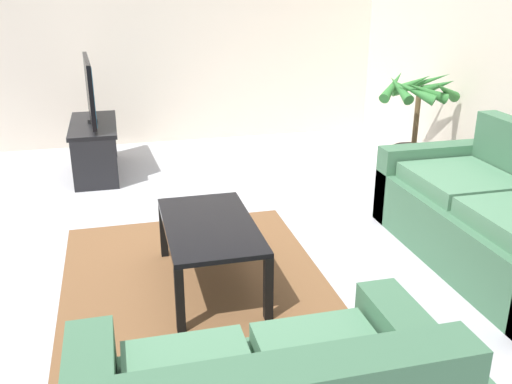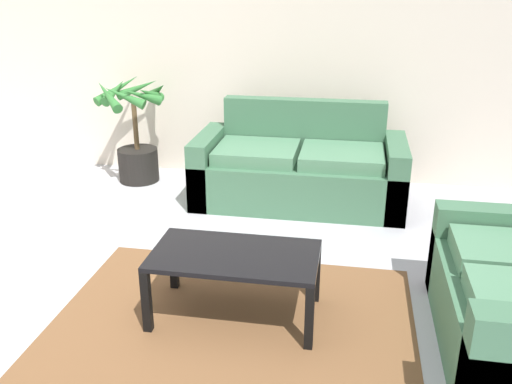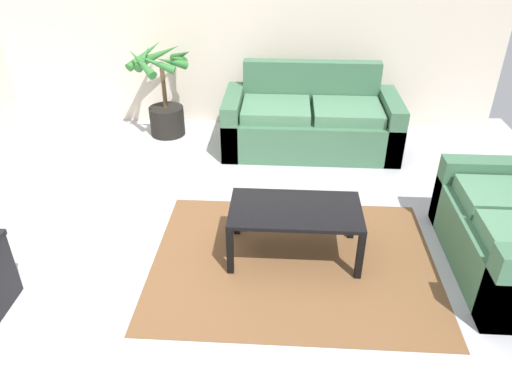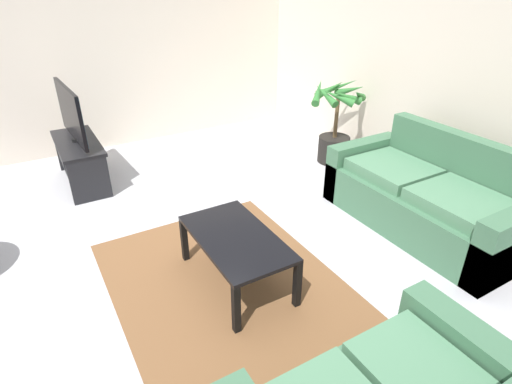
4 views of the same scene
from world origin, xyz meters
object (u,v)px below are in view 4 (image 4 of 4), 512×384
(tv_stand, at_px, (80,156))
(coffee_table, at_px, (236,242))
(couch_main, at_px, (426,199))
(potted_palm, at_px, (335,128))
(tv, at_px, (71,113))

(tv_stand, relative_size, coffee_table, 1.09)
(couch_main, bearing_deg, potted_palm, 171.04)
(tv, height_order, potted_palm, tv)
(couch_main, height_order, tv_stand, couch_main)
(tv_stand, distance_m, coffee_table, 2.63)
(couch_main, bearing_deg, tv, -134.87)
(couch_main, height_order, tv, tv)
(coffee_table, relative_size, potted_palm, 0.94)
(couch_main, distance_m, coffee_table, 1.99)
(tv_stand, xyz_separation_m, coffee_table, (2.52, 0.74, 0.04))
(coffee_table, bearing_deg, couch_main, 84.62)
(couch_main, relative_size, tv, 1.80)
(couch_main, xyz_separation_m, tv, (-2.71, -2.72, 0.55))
(couch_main, distance_m, potted_palm, 1.73)
(tv_stand, height_order, coffee_table, tv_stand)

